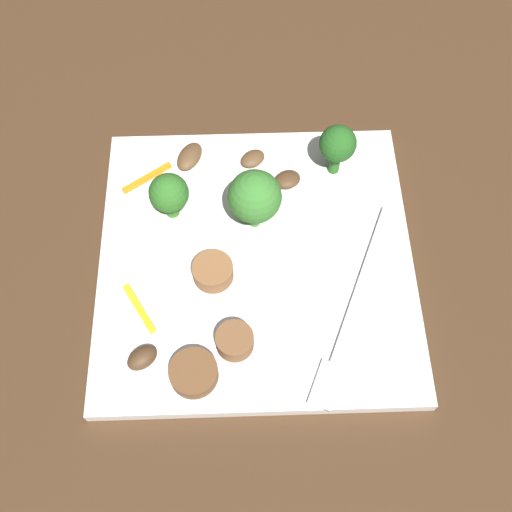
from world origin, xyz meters
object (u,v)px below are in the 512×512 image
Objects in this scene: pepper_strip_0 at (139,309)px; sausage_slice_0 at (194,373)px; mushroom_3 at (253,159)px; mushroom_1 at (190,156)px; broccoli_floret_0 at (169,194)px; plate at (256,259)px; mushroom_2 at (142,358)px; broccoli_floret_2 at (257,197)px; sausage_slice_2 at (235,341)px; mushroom_0 at (288,179)px; broccoli_floret_1 at (338,145)px; pepper_strip_1 at (147,178)px; fork at (350,316)px; sausage_slice_1 at (213,271)px.

sausage_slice_0 is at bearing 38.81° from pepper_strip_0.
mushroom_3 reaches higher than pepper_strip_0.
mushroom_1 is 0.15m from pepper_strip_0.
broccoli_floret_0 is 1.00× the size of pepper_strip_0.
mushroom_2 is at bearing -45.18° from plate.
broccoli_floret_2 reaches higher than mushroom_1.
mushroom_0 is (-0.15, 0.05, -0.00)m from sausage_slice_2.
pepper_strip_1 is at bearing -88.07° from broccoli_floret_1.
sausage_slice_0 reaches higher than fork.
broccoli_floret_0 reaches higher than pepper_strip_0.
pepper_strip_0 is (0.04, -0.09, 0.01)m from plate.
fork is at bearing 51.94° from plate.
broccoli_floret_1 reaches higher than sausage_slice_2.
broccoli_floret_0 is 0.75× the size of broccoli_floret_2.
mushroom_1 is at bearing 118.18° from pepper_strip_1.
sausage_slice_1 is 0.09m from mushroom_2.
plate is at bearing 134.82° from mushroom_2.
mushroom_0 is at bearing 145.26° from broccoli_floret_2.
broccoli_floret_1 is at bearing 140.08° from plate.
broccoli_floret_2 is at bearing 40.71° from mushroom_1.
sausage_slice_0 is 0.04m from mushroom_2.
sausage_slice_1 is at bearing -164.32° from sausage_slice_2.
sausage_slice_1 is 1.13× the size of sausage_slice_2.
sausage_slice_0 is at bearing -21.00° from broccoli_floret_2.
broccoli_floret_0 is at bearing -157.00° from sausage_slice_2.
pepper_strip_0 reaches higher than plate.
broccoli_floret_1 is 0.86× the size of broccoli_floret_2.
mushroom_0 is 0.17m from pepper_strip_0.
fork is 0.20m from mushroom_1.
fork is 0.16m from mushroom_2.
mushroom_3 is (-0.15, -0.07, 0.00)m from fork.
mushroom_1 is 0.65× the size of pepper_strip_1.
fork is 3.76× the size of pepper_strip_0.
sausage_slice_1 reaches higher than mushroom_0.
sausage_slice_0 is 1.52× the size of mushroom_2.
sausage_slice_2 reaches higher than mushroom_0.
mushroom_1 is at bearing -93.33° from mushroom_3.
plate is at bearing -0.06° from mushroom_3.
fork is 0.13m from mushroom_0.
sausage_slice_2 is (0.12, 0.05, -0.02)m from broccoli_floret_0.
broccoli_floret_1 is at bearing 128.48° from pepper_strip_0.
sausage_slice_1 is 1.37× the size of mushroom_2.
plate is at bearing -105.17° from fork.
broccoli_floret_2 is 0.07m from mushroom_3.
sausage_slice_0 is 0.20m from mushroom_1.
broccoli_floret_2 reaches higher than pepper_strip_0.
pepper_strip_1 is at bearing -146.02° from broccoli_floret_0.
mushroom_0 is 0.09m from mushroom_1.
mushroom_1 is 1.33× the size of mushroom_2.
mushroom_2 reaches higher than fork.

